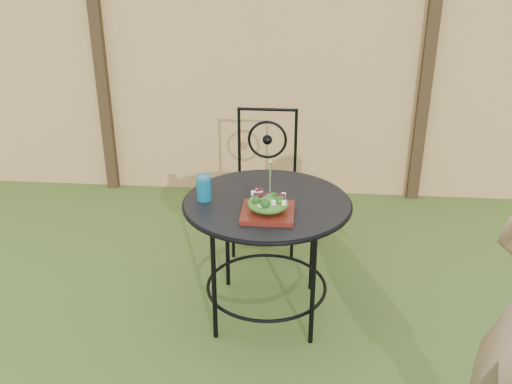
# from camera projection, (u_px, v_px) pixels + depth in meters

# --- Properties ---
(ground) EXTENTS (60.00, 60.00, 0.00)m
(ground) POSITION_uv_depth(u_px,v_px,m) (226.00, 357.00, 3.01)
(ground) COLOR #2C4B18
(ground) RESTS_ON ground
(fence) EXTENTS (8.00, 0.12, 1.90)m
(fence) POSITION_uv_depth(u_px,v_px,m) (261.00, 82.00, 4.61)
(fence) COLOR #ECB875
(fence) RESTS_ON ground
(patio_table) EXTENTS (0.92, 0.92, 0.72)m
(patio_table) POSITION_uv_depth(u_px,v_px,m) (267.00, 223.00, 3.14)
(patio_table) COLOR black
(patio_table) RESTS_ON ground
(patio_chair) EXTENTS (0.46, 0.46, 0.95)m
(patio_chair) POSITION_uv_depth(u_px,v_px,m) (266.00, 176.00, 3.97)
(patio_chair) COLOR black
(patio_chair) RESTS_ON ground
(salad_plate) EXTENTS (0.27, 0.27, 0.02)m
(salad_plate) POSITION_uv_depth(u_px,v_px,m) (268.00, 212.00, 2.93)
(salad_plate) COLOR #4E0B10
(salad_plate) RESTS_ON patio_table
(salad) EXTENTS (0.21, 0.21, 0.08)m
(salad) POSITION_uv_depth(u_px,v_px,m) (268.00, 203.00, 2.91)
(salad) COLOR #235614
(salad) RESTS_ON salad_plate
(fork) EXTENTS (0.01, 0.01, 0.18)m
(fork) POSITION_uv_depth(u_px,v_px,m) (270.00, 180.00, 2.85)
(fork) COLOR silver
(fork) RESTS_ON salad
(drinking_glass) EXTENTS (0.08, 0.08, 0.14)m
(drinking_glass) POSITION_uv_depth(u_px,v_px,m) (204.00, 188.00, 3.07)
(drinking_glass) COLOR #0C688D
(drinking_glass) RESTS_ON patio_table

